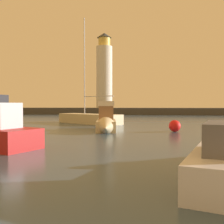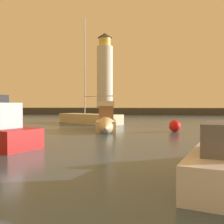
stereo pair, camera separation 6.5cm
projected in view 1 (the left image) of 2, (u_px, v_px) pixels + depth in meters
name	position (u px, v px, depth m)	size (l,w,h in m)	color
ground_plane	(118.00, 124.00, 32.75)	(220.00, 220.00, 0.00)	#384C60
breakwater	(130.00, 111.00, 62.84)	(68.55, 5.81, 1.55)	#423F3D
lighthouse	(104.00, 72.00, 63.29)	(3.80, 3.80, 17.84)	silver
motorboat_3	(106.00, 122.00, 23.83)	(2.41, 6.22, 2.99)	beige
sailboat_moored	(89.00, 118.00, 33.08)	(8.78, 7.10, 13.29)	beige
mooring_buoy	(175.00, 126.00, 23.18)	(1.03, 1.03, 1.03)	red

